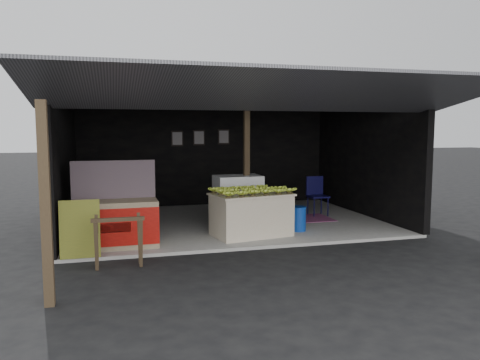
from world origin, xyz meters
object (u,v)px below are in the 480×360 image
object	(u,v)px
neighbor_stall	(115,221)
plastic_chair	(316,192)
banana_table	(251,214)
white_crate	(238,201)
water_barrel	(298,219)
sawhorse	(118,236)

from	to	relation	value
neighbor_stall	plastic_chair	bearing A→B (deg)	21.66
banana_table	white_crate	distance (m)	1.01
banana_table	neighbor_stall	distance (m)	2.61
banana_table	plastic_chair	distance (m)	2.81
neighbor_stall	water_barrel	distance (m)	3.69
water_barrel	sawhorse	bearing A→B (deg)	-157.03
white_crate	neighbor_stall	world-z (taller)	neighbor_stall
water_barrel	plastic_chair	bearing A→B (deg)	54.73
sawhorse	banana_table	bearing A→B (deg)	27.79
white_crate	neighbor_stall	size ratio (longest dim) A/B	0.72
banana_table	neighbor_stall	size ratio (longest dim) A/B	1.09
white_crate	plastic_chair	distance (m)	2.33
neighbor_stall	sawhorse	distance (m)	1.15
neighbor_stall	water_barrel	size ratio (longest dim) A/B	3.23
sawhorse	water_barrel	bearing A→B (deg)	22.39
white_crate	water_barrel	distance (m)	1.40
banana_table	water_barrel	xyz separation A→B (m)	(1.06, 0.15, -0.18)
banana_table	white_crate	size ratio (longest dim) A/B	1.52
neighbor_stall	plastic_chair	size ratio (longest dim) A/B	1.62
banana_table	neighbor_stall	bearing A→B (deg)	175.07
white_crate	sawhorse	distance (m)	3.50
sawhorse	plastic_chair	size ratio (longest dim) A/B	0.86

